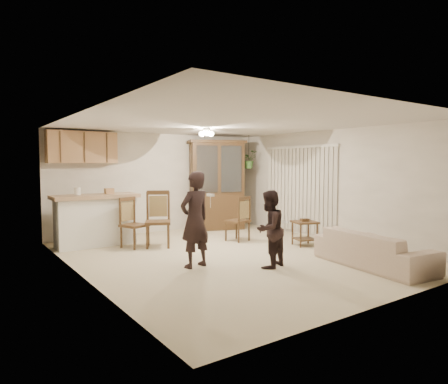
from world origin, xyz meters
TOP-DOWN VIEW (x-y plane):
  - floor at (0.00, 0.00)m, footprint 6.50×6.50m
  - ceiling at (0.00, 0.00)m, footprint 5.50×6.50m
  - wall_back at (0.00, 3.25)m, footprint 5.50×0.02m
  - wall_front at (0.00, -3.25)m, footprint 5.50×0.02m
  - wall_left at (-2.75, 0.00)m, footprint 0.02×6.50m
  - wall_right at (2.75, 0.00)m, footprint 0.02×6.50m
  - breakfast_bar at (-1.85, 2.35)m, footprint 1.60×0.55m
  - bar_top at (-1.85, 2.35)m, footprint 1.75×0.70m
  - upper_cabinets at (-1.90, 3.07)m, footprint 1.50×0.34m
  - vertical_blinds at (2.71, 0.90)m, footprint 0.06×2.30m
  - ceiling_fixture at (0.20, 1.20)m, footprint 0.36×0.36m
  - hanging_plant at (2.30, 2.40)m, footprint 0.43×0.37m
  - plant_cord at (2.30, 2.40)m, footprint 0.01×0.01m
  - sofa at (1.45, -2.06)m, footprint 0.98×1.96m
  - adult at (-1.03, -0.37)m, footprint 0.73×0.55m
  - child at (-0.03, -1.10)m, footprint 0.78×0.69m
  - china_hutch at (1.47, 2.69)m, footprint 1.59×1.06m
  - side_table at (1.79, -0.17)m, footprint 0.60×0.60m
  - chair_bar at (-1.25, 1.72)m, footprint 0.60×0.60m
  - chair_hutch_left at (-0.82, 1.49)m, footprint 0.70×0.70m
  - chair_hutch_right at (0.93, 1.07)m, footprint 0.54×0.54m
  - controller_adult at (-0.95, -0.74)m, footprint 0.07×0.15m
  - controller_child at (0.07, -1.38)m, footprint 0.07×0.12m

SIDE VIEW (x-z plane):
  - floor at x=0.00m, z-range 0.00..0.00m
  - side_table at x=1.79m, z-range -0.02..0.56m
  - chair_hutch_right at x=0.93m, z-range -0.22..0.79m
  - chair_bar at x=-1.25m, z-range -0.23..0.81m
  - chair_hutch_left at x=-0.82m, z-range -0.25..0.91m
  - sofa at x=1.45m, z-range 0.00..0.73m
  - breakfast_bar at x=-1.85m, z-range 0.00..1.00m
  - child at x=-0.03m, z-range 0.00..1.35m
  - controller_child at x=0.07m, z-range 0.78..0.81m
  - adult at x=-1.03m, z-range 0.00..1.80m
  - bar_top at x=-1.85m, z-range 1.01..1.09m
  - vertical_blinds at x=2.71m, z-range 0.05..2.15m
  - china_hutch at x=1.47m, z-range -0.01..2.33m
  - controller_adult at x=-0.95m, z-range 1.21..1.26m
  - wall_back at x=0.00m, z-range 0.00..2.50m
  - wall_front at x=0.00m, z-range 0.00..2.50m
  - wall_left at x=-2.75m, z-range 0.00..2.50m
  - wall_right at x=2.75m, z-range 0.00..2.50m
  - hanging_plant at x=2.30m, z-range 1.61..2.09m
  - upper_cabinets at x=-1.90m, z-range 1.75..2.45m
  - plant_cord at x=2.30m, z-range 1.85..2.50m
  - ceiling_fixture at x=0.20m, z-range 2.30..2.50m
  - ceiling at x=0.00m, z-range 2.49..2.51m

